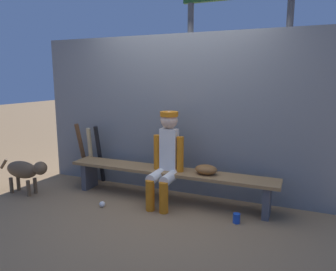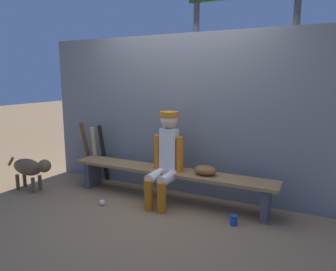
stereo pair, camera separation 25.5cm
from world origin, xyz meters
TOP-DOWN VIEW (x-y plane):
  - ground_plane at (0.00, 0.00)m, footprint 30.00×30.00m
  - chainlink_fence at (0.00, 0.37)m, footprint 4.28×0.03m
  - dugout_bench at (0.00, 0.00)m, footprint 2.80×0.36m
  - player_seated at (0.02, -0.10)m, footprint 0.41×0.55m
  - baseball_glove at (0.51, 0.00)m, footprint 0.28×0.20m
  - bat_aluminum_black at (-1.23, 0.24)m, footprint 0.11×0.27m
  - bat_wood_natural at (-1.36, 0.20)m, footprint 0.10×0.18m
  - bat_wood_dark at (-1.52, 0.20)m, footprint 0.11×0.26m
  - baseball at (-0.67, -0.53)m, footprint 0.07×0.07m
  - cup_on_ground at (0.96, -0.31)m, footprint 0.08×0.08m
  - cup_on_bench at (0.15, 0.02)m, footprint 0.08×0.08m
  - scoreboard at (0.58, 1.51)m, footprint 2.04×0.27m
  - dog at (-1.92, -0.55)m, footprint 0.84×0.20m

SIDE VIEW (x-z plane):
  - ground_plane at x=0.00m, z-range 0.00..0.00m
  - baseball at x=-0.67m, z-range 0.00..0.07m
  - cup_on_ground at x=0.96m, z-range 0.00..0.11m
  - dog at x=-1.92m, z-range 0.09..0.58m
  - dugout_bench at x=0.00m, z-range 0.13..0.55m
  - bat_wood_natural at x=-1.36m, z-range 0.00..0.86m
  - bat_aluminum_black at x=-1.23m, z-range 0.00..0.90m
  - bat_wood_dark at x=-1.52m, z-range 0.00..0.92m
  - cup_on_bench at x=0.15m, z-range 0.42..0.53m
  - baseball_glove at x=0.51m, z-range 0.42..0.54m
  - player_seated at x=0.02m, z-range 0.04..1.22m
  - chainlink_fence at x=0.00m, z-range 0.00..2.17m
  - scoreboard at x=0.58m, z-range 0.78..4.73m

